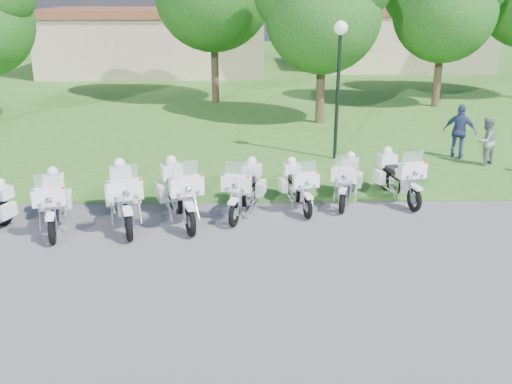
{
  "coord_description": "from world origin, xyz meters",
  "views": [
    {
      "loc": [
        -0.22,
        -11.17,
        5.4
      ],
      "look_at": [
        0.04,
        1.2,
        0.95
      ],
      "focal_mm": 40.0,
      "sensor_mm": 36.0,
      "label": 1
    }
  ],
  "objects_px": {
    "bystander_b": "(485,141)",
    "motorcycle_7": "(398,176)",
    "motorcycle_3": "(179,192)",
    "bystander_c": "(460,132)",
    "motorcycle_5": "(298,185)",
    "lamp_post": "(339,57)",
    "motorcycle_2": "(124,195)",
    "motorcycle_4": "(245,188)",
    "motorcycle_1": "(53,201)",
    "motorcycle_6": "(347,180)"
  },
  "relations": [
    {
      "from": "motorcycle_2",
      "to": "motorcycle_4",
      "type": "relative_size",
      "value": 1.12
    },
    {
      "from": "motorcycle_4",
      "to": "motorcycle_7",
      "type": "bearing_deg",
      "value": -152.04
    },
    {
      "from": "motorcycle_4",
      "to": "motorcycle_6",
      "type": "distance_m",
      "value": 2.81
    },
    {
      "from": "motorcycle_1",
      "to": "lamp_post",
      "type": "xyz_separation_m",
      "value": [
        7.53,
        5.65,
        2.67
      ]
    },
    {
      "from": "bystander_b",
      "to": "motorcycle_3",
      "type": "bearing_deg",
      "value": -7.86
    },
    {
      "from": "motorcycle_6",
      "to": "lamp_post",
      "type": "height_order",
      "value": "lamp_post"
    },
    {
      "from": "motorcycle_5",
      "to": "motorcycle_6",
      "type": "xyz_separation_m",
      "value": [
        1.33,
        0.33,
        0.02
      ]
    },
    {
      "from": "motorcycle_2",
      "to": "motorcycle_4",
      "type": "height_order",
      "value": "motorcycle_2"
    },
    {
      "from": "motorcycle_6",
      "to": "bystander_b",
      "type": "xyz_separation_m",
      "value": [
        4.97,
        3.23,
        0.17
      ]
    },
    {
      "from": "motorcycle_5",
      "to": "lamp_post",
      "type": "xyz_separation_m",
      "value": [
        1.63,
        4.37,
        2.74
      ]
    },
    {
      "from": "motorcycle_1",
      "to": "motorcycle_3",
      "type": "height_order",
      "value": "motorcycle_3"
    },
    {
      "from": "motorcycle_7",
      "to": "bystander_b",
      "type": "relative_size",
      "value": 1.46
    },
    {
      "from": "motorcycle_7",
      "to": "motorcycle_4",
      "type": "bearing_deg",
      "value": 0.29
    },
    {
      "from": "motorcycle_3",
      "to": "motorcycle_7",
      "type": "distance_m",
      "value": 5.87
    },
    {
      "from": "motorcycle_5",
      "to": "motorcycle_7",
      "type": "relative_size",
      "value": 0.92
    },
    {
      "from": "motorcycle_4",
      "to": "motorcycle_7",
      "type": "distance_m",
      "value": 4.21
    },
    {
      "from": "motorcycle_1",
      "to": "motorcycle_6",
      "type": "distance_m",
      "value": 7.4
    },
    {
      "from": "motorcycle_6",
      "to": "lamp_post",
      "type": "relative_size",
      "value": 0.48
    },
    {
      "from": "motorcycle_3",
      "to": "motorcycle_7",
      "type": "height_order",
      "value": "motorcycle_3"
    },
    {
      "from": "bystander_b",
      "to": "bystander_c",
      "type": "bearing_deg",
      "value": -88.93
    },
    {
      "from": "motorcycle_5",
      "to": "bystander_b",
      "type": "height_order",
      "value": "bystander_b"
    },
    {
      "from": "motorcycle_7",
      "to": "bystander_c",
      "type": "bearing_deg",
      "value": -140.26
    },
    {
      "from": "motorcycle_2",
      "to": "bystander_c",
      "type": "bearing_deg",
      "value": -167.0
    },
    {
      "from": "motorcycle_4",
      "to": "motorcycle_7",
      "type": "relative_size",
      "value": 0.99
    },
    {
      "from": "motorcycle_4",
      "to": "motorcycle_3",
      "type": "bearing_deg",
      "value": 31.1
    },
    {
      "from": "motorcycle_3",
      "to": "motorcycle_5",
      "type": "height_order",
      "value": "motorcycle_3"
    },
    {
      "from": "motorcycle_4",
      "to": "motorcycle_6",
      "type": "xyz_separation_m",
      "value": [
        2.71,
        0.72,
        -0.03
      ]
    },
    {
      "from": "motorcycle_2",
      "to": "motorcycle_5",
      "type": "distance_m",
      "value": 4.41
    },
    {
      "from": "motorcycle_1",
      "to": "motorcycle_4",
      "type": "xyz_separation_m",
      "value": [
        4.51,
        0.89,
        -0.01
      ]
    },
    {
      "from": "motorcycle_3",
      "to": "motorcycle_5",
      "type": "xyz_separation_m",
      "value": [
        2.98,
        0.83,
        -0.13
      ]
    },
    {
      "from": "motorcycle_1",
      "to": "motorcycle_5",
      "type": "height_order",
      "value": "motorcycle_1"
    },
    {
      "from": "motorcycle_5",
      "to": "motorcycle_7",
      "type": "distance_m",
      "value": 2.78
    },
    {
      "from": "lamp_post",
      "to": "bystander_c",
      "type": "distance_m",
      "value": 4.78
    },
    {
      "from": "motorcycle_3",
      "to": "motorcycle_6",
      "type": "distance_m",
      "value": 4.46
    },
    {
      "from": "motorcycle_6",
      "to": "motorcycle_7",
      "type": "xyz_separation_m",
      "value": [
        1.4,
        0.18,
        0.04
      ]
    },
    {
      "from": "motorcycle_2",
      "to": "motorcycle_3",
      "type": "height_order",
      "value": "motorcycle_2"
    },
    {
      "from": "bystander_b",
      "to": "motorcycle_7",
      "type": "bearing_deg",
      "value": 7.23
    },
    {
      "from": "motorcycle_3",
      "to": "lamp_post",
      "type": "relative_size",
      "value": 0.56
    },
    {
      "from": "motorcycle_7",
      "to": "lamp_post",
      "type": "distance_m",
      "value": 4.82
    },
    {
      "from": "motorcycle_5",
      "to": "motorcycle_2",
      "type": "bearing_deg",
      "value": 3.07
    },
    {
      "from": "motorcycle_5",
      "to": "motorcycle_3",
      "type": "bearing_deg",
      "value": 4.87
    },
    {
      "from": "motorcycle_7",
      "to": "bystander_c",
      "type": "distance_m",
      "value": 4.9
    },
    {
      "from": "motorcycle_2",
      "to": "motorcycle_5",
      "type": "bearing_deg",
      "value": 178.44
    },
    {
      "from": "motorcycle_5",
      "to": "bystander_b",
      "type": "bearing_deg",
      "value": -161.31
    },
    {
      "from": "motorcycle_1",
      "to": "motorcycle_3",
      "type": "relative_size",
      "value": 0.93
    },
    {
      "from": "motorcycle_4",
      "to": "lamp_post",
      "type": "bearing_deg",
      "value": -106.82
    },
    {
      "from": "motorcycle_3",
      "to": "bystander_c",
      "type": "xyz_separation_m",
      "value": [
        8.73,
        5.2,
        0.18
      ]
    },
    {
      "from": "motorcycle_1",
      "to": "motorcycle_3",
      "type": "bearing_deg",
      "value": 174.77
    },
    {
      "from": "motorcycle_6",
      "to": "motorcycle_5",
      "type": "bearing_deg",
      "value": 30.24
    },
    {
      "from": "motorcycle_2",
      "to": "motorcycle_4",
      "type": "xyz_separation_m",
      "value": [
        2.89,
        0.66,
        -0.08
      ]
    }
  ]
}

